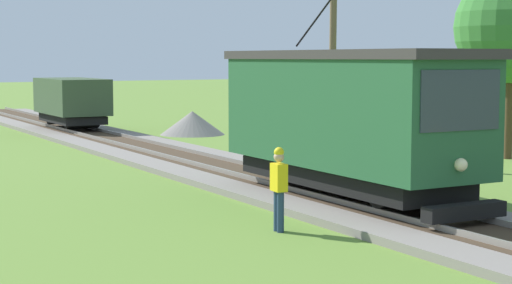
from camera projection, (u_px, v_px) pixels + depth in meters
The scene contains 6 objects.
red_tram at pixel (348, 117), 20.90m from camera, with size 2.60×8.54×4.79m.
freight_car at pixel (72, 101), 41.29m from camera, with size 2.40×5.20×2.31m.
utility_pole_mid at pixel (333, 45), 29.23m from camera, with size 1.40×0.32×7.92m.
gravel_pile at pixel (192, 123), 40.29m from camera, with size 3.07×3.07×1.12m, color gray.
second_worker at pixel (279, 185), 17.77m from camera, with size 0.27×0.40×1.78m.
tree_right_near at pixel (511, 27), 30.28m from camera, with size 4.03×4.03×6.74m.
Camera 1 is at (-12.02, 1.65, 3.64)m, focal length 59.78 mm.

